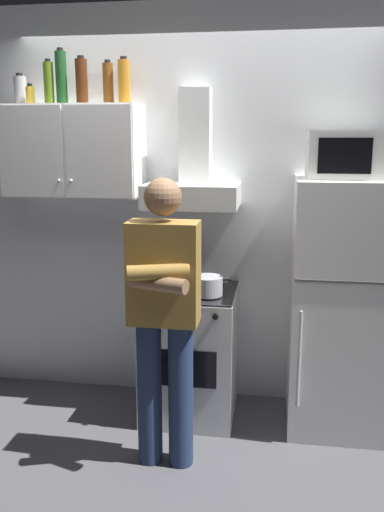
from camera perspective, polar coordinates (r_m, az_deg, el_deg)
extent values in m
plane|color=#4C4C51|center=(3.69, 0.00, -17.72)|extent=(7.00, 7.00, 0.00)
cube|color=white|center=(3.81, 1.39, 4.88)|extent=(4.80, 0.10, 2.70)
cube|color=white|center=(3.77, -12.16, 10.62)|extent=(0.90, 0.34, 0.60)
cube|color=white|center=(3.70, -16.46, 10.36)|extent=(0.43, 0.01, 0.58)
cube|color=white|center=(3.53, -9.72, 10.61)|extent=(0.43, 0.01, 0.58)
sphere|color=#B2B2B7|center=(3.62, -13.69, 7.62)|extent=(0.02, 0.02, 0.02)
sphere|color=#B2B2B7|center=(3.59, -12.50, 7.64)|extent=(0.02, 0.02, 0.02)
cube|color=silver|center=(3.73, -0.17, -10.08)|extent=(0.60, 0.60, 0.85)
cube|color=black|center=(3.58, -0.18, -3.71)|extent=(0.59, 0.59, 0.01)
cube|color=black|center=(3.44, -0.98, -11.62)|extent=(0.42, 0.01, 0.24)
cylinder|color=black|center=(3.49, -2.60, -3.97)|extent=(0.16, 0.16, 0.01)
cylinder|color=black|center=(3.45, 1.65, -4.16)|extent=(0.16, 0.16, 0.01)
cylinder|color=black|center=(3.72, -1.87, -2.93)|extent=(0.16, 0.16, 0.01)
cylinder|color=black|center=(3.68, 2.12, -3.09)|extent=(0.16, 0.16, 0.01)
cylinder|color=black|center=(3.34, -4.42, -5.95)|extent=(0.04, 0.02, 0.04)
cylinder|color=black|center=(3.32, -2.22, -6.07)|extent=(0.04, 0.02, 0.04)
cylinder|color=black|center=(3.30, 0.18, -6.19)|extent=(0.04, 0.02, 0.04)
cylinder|color=black|center=(3.28, 2.44, -6.30)|extent=(0.04, 0.02, 0.04)
cube|color=white|center=(3.54, 0.02, 6.32)|extent=(0.60, 0.44, 0.15)
cube|color=white|center=(3.66, 0.36, 12.41)|extent=(0.20, 0.16, 0.60)
cube|color=white|center=(3.58, 15.07, -5.09)|extent=(0.60, 0.60, 1.60)
cube|color=#4C4C4C|center=(3.23, 15.86, -2.64)|extent=(0.59, 0.01, 0.01)
cylinder|color=silver|center=(3.35, 11.07, -10.52)|extent=(0.02, 0.02, 0.60)
cube|color=silver|center=(3.44, 15.93, 10.10)|extent=(0.48, 0.36, 0.28)
cube|color=black|center=(3.26, 15.61, 10.00)|extent=(0.30, 0.01, 0.20)
cylinder|color=navy|center=(3.22, -4.44, -13.97)|extent=(0.14, 0.14, 0.85)
cylinder|color=navy|center=(3.18, -1.18, -14.23)|extent=(0.14, 0.14, 0.85)
cube|color=olive|center=(2.95, -2.96, -1.77)|extent=(0.38, 0.20, 0.56)
cylinder|color=olive|center=(2.81, -3.55, -1.68)|extent=(0.33, 0.17, 0.08)
cylinder|color=#8C6647|center=(2.82, -3.54, -2.86)|extent=(0.33, 0.17, 0.08)
sphere|color=#8C6647|center=(2.88, -3.06, 6.16)|extent=(0.20, 0.20, 0.20)
cylinder|color=#B7BABF|center=(3.43, 1.66, -3.11)|extent=(0.19, 0.19, 0.12)
cylinder|color=black|center=(3.44, -0.32, -2.36)|extent=(0.05, 0.01, 0.01)
cylinder|color=black|center=(3.41, 3.65, -2.51)|extent=(0.05, 0.01, 0.01)
cylinder|color=brown|center=(3.74, -8.71, 17.28)|extent=(0.07, 0.07, 0.25)
cylinder|color=black|center=(3.76, -8.79, 19.37)|extent=(0.04, 0.04, 0.02)
cylinder|color=gold|center=(3.85, -16.46, 15.72)|extent=(0.06, 0.06, 0.11)
cylinder|color=black|center=(3.86, -16.52, 16.68)|extent=(0.03, 0.03, 0.02)
cylinder|color=#B2B5BA|center=(3.94, -17.42, 16.09)|extent=(0.08, 0.08, 0.18)
cylinder|color=black|center=(3.94, -17.51, 17.54)|extent=(0.04, 0.04, 0.02)
cylinder|color=#4C6B19|center=(3.80, -14.67, 16.99)|extent=(0.06, 0.06, 0.26)
cylinder|color=black|center=(3.82, -14.79, 19.06)|extent=(0.03, 0.03, 0.02)
cylinder|color=#47230F|center=(3.75, -11.40, 17.35)|extent=(0.08, 0.08, 0.28)
cylinder|color=black|center=(3.77, -11.51, 19.59)|extent=(0.04, 0.04, 0.02)
cylinder|color=#19471E|center=(3.79, -13.44, 17.58)|extent=(0.07, 0.07, 0.32)
cylinder|color=black|center=(3.81, -13.58, 20.15)|extent=(0.04, 0.04, 0.02)
cylinder|color=#B7721E|center=(3.71, -7.07, 17.51)|extent=(0.08, 0.08, 0.27)
cylinder|color=black|center=(3.72, -7.13, 19.75)|extent=(0.04, 0.04, 0.02)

